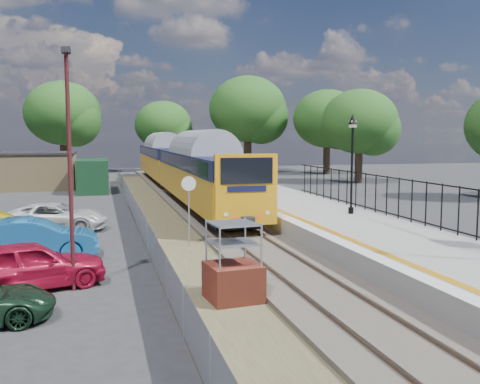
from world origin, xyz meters
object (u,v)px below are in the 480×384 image
object	(u,v)px
train	(178,163)
car_white	(56,217)
speed_sign	(189,199)
victorian_lamp_north	(352,140)
car_blue	(33,239)
brick_plinth	(233,264)
car_red	(29,265)
carpark_lamp	(69,154)

from	to	relation	value
train	car_white	xyz separation A→B (m)	(-8.00, -15.44, -1.68)
train	speed_sign	size ratio (longest dim) A/B	14.16
victorian_lamp_north	train	bearing A→B (deg)	105.24
victorian_lamp_north	speed_sign	xyz separation A→B (m)	(-7.80, -1.37, -2.33)
car_blue	brick_plinth	bearing A→B (deg)	-140.99
victorian_lamp_north	brick_plinth	size ratio (longest dim) A/B	2.09
car_red	brick_plinth	bearing A→B (deg)	-133.35
car_red	victorian_lamp_north	bearing A→B (deg)	-83.15
car_blue	car_white	xyz separation A→B (m)	(0.32, 5.98, -0.09)
train	brick_plinth	world-z (taller)	train
brick_plinth	car_white	distance (m)	13.87
carpark_lamp	car_blue	world-z (taller)	carpark_lamp
victorian_lamp_north	speed_sign	size ratio (longest dim) A/B	1.60
train	speed_sign	world-z (taller)	train
carpark_lamp	car_blue	xyz separation A→B (m)	(-1.59, 4.51, -3.20)
car_white	car_blue	bearing A→B (deg)	-173.46
carpark_lamp	car_red	bearing A→B (deg)	163.16
speed_sign	car_white	distance (m)	7.81
carpark_lamp	car_red	xyz separation A→B (m)	(-1.24, 0.38, -3.22)
car_blue	car_white	world-z (taller)	car_blue
victorian_lamp_north	train	size ratio (longest dim) A/B	0.11
car_white	brick_plinth	bearing A→B (deg)	-147.01
speed_sign	car_white	xyz separation A→B (m)	(-5.50, 5.38, -1.31)
car_red	train	bearing A→B (deg)	-35.17
car_blue	car_red	bearing A→B (deg)	-177.01
brick_plinth	car_blue	distance (m)	8.92
speed_sign	car_blue	world-z (taller)	speed_sign
carpark_lamp	train	bearing A→B (deg)	75.43
speed_sign	car_red	distance (m)	7.34
brick_plinth	speed_sign	xyz separation A→B (m)	(0.00, 7.35, 0.91)
car_red	car_blue	size ratio (longest dim) A/B	0.94
victorian_lamp_north	speed_sign	bearing A→B (deg)	-170.03
speed_sign	car_blue	xyz separation A→B (m)	(-5.82, -0.59, -1.22)
train	carpark_lamp	xyz separation A→B (m)	(-6.74, -25.93, 1.62)
victorian_lamp_north	car_white	world-z (taller)	victorian_lamp_north
victorian_lamp_north	car_blue	xyz separation A→B (m)	(-13.62, -1.97, -3.54)
train	car_blue	bearing A→B (deg)	-111.24
brick_plinth	carpark_lamp	world-z (taller)	carpark_lamp
victorian_lamp_north	car_blue	world-z (taller)	victorian_lamp_north
car_blue	victorian_lamp_north	bearing A→B (deg)	-83.55
victorian_lamp_north	car_blue	bearing A→B (deg)	-171.79
train	speed_sign	bearing A→B (deg)	-96.85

